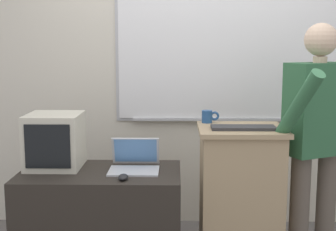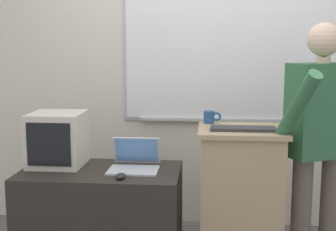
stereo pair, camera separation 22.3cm
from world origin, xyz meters
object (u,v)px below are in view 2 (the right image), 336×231
lectern_podium (240,201)px  person_presenter (320,133)px  computer_mouse_by_laptop (121,176)px  crt_monitor (58,139)px  coffee_mug (210,117)px  laptop (135,160)px  side_desk (102,219)px  wireless_keyboard (243,129)px

lectern_podium → person_presenter: (0.50, 0.02, 0.46)m
person_presenter → computer_mouse_by_laptop: 1.30m
crt_monitor → coffee_mug: (1.04, 0.13, 0.15)m
computer_mouse_by_laptop → laptop: bearing=79.0°
crt_monitor → computer_mouse_by_laptop: bearing=-30.6°
laptop → crt_monitor: size_ratio=0.89×
side_desk → wireless_keyboard: size_ratio=2.57×
lectern_podium → wireless_keyboard: (0.00, -0.06, 0.50)m
lectern_podium → laptop: bearing=178.6°
computer_mouse_by_laptop → lectern_podium: bearing=17.4°
crt_monitor → coffee_mug: bearing=6.9°
side_desk → crt_monitor: size_ratio=2.87×
computer_mouse_by_laptop → crt_monitor: crt_monitor is taller
laptop → wireless_keyboard: bearing=-6.3°
side_desk → person_presenter: (1.42, 0.06, 0.61)m
wireless_keyboard → coffee_mug: coffee_mug is taller
person_presenter → wireless_keyboard: bearing=163.7°
person_presenter → crt_monitor: person_presenter is taller
computer_mouse_by_laptop → side_desk: bearing=132.0°
person_presenter → crt_monitor: size_ratio=4.51×
side_desk → crt_monitor: bearing=162.7°
person_presenter → side_desk: bearing=157.2°
laptop → coffee_mug: bearing=18.2°
wireless_keyboard → computer_mouse_by_laptop: size_ratio=4.11×
computer_mouse_by_laptop → person_presenter: bearing=11.5°
side_desk → coffee_mug: size_ratio=8.72×
person_presenter → laptop: size_ratio=5.06×
person_presenter → coffee_mug: (-0.70, 0.16, 0.07)m
wireless_keyboard → coffee_mug: size_ratio=3.40×
side_desk → laptop: laptop is taller
lectern_podium → side_desk: bearing=-177.2°
side_desk → wireless_keyboard: wireless_keyboard is taller
lectern_podium → laptop: lectern_podium is taller
wireless_keyboard → lectern_podium: bearing=91.8°
wireless_keyboard → crt_monitor: crt_monitor is taller
person_presenter → crt_monitor: (-1.74, 0.04, -0.08)m
wireless_keyboard → computer_mouse_by_laptop: (-0.76, -0.18, -0.28)m
crt_monitor → person_presenter: bearing=-1.3°
person_presenter → computer_mouse_by_laptop: size_ratio=16.53×
lectern_podium → laptop: (-0.70, 0.02, 0.26)m
lectern_podium → side_desk: size_ratio=0.93×
coffee_mug → computer_mouse_by_laptop: bearing=-142.6°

